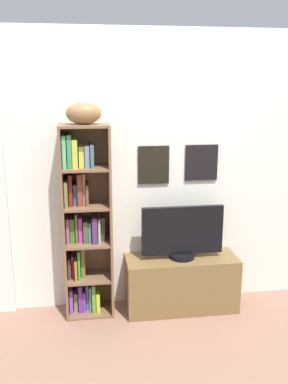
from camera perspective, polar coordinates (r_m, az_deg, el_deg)
name	(u,v)px	position (r m, az deg, el deg)	size (l,w,h in m)	color
ground	(156,383)	(3.10, 1.59, -24.63)	(5.20, 5.20, 0.04)	#8A6150
back_wall	(135,173)	(3.60, -1.23, 2.58)	(4.80, 0.08, 2.39)	silver
bookshelf	(84,223)	(3.54, -8.19, -4.27)	(0.40, 0.29, 1.63)	brown
football	(84,113)	(3.34, -8.26, 10.57)	(0.27, 0.17, 0.17)	olive
tv_stand	(181,283)	(3.78, 5.11, -12.27)	(0.97, 0.37, 0.48)	brown
television	(182,233)	(3.60, 5.27, -5.61)	(0.70, 0.22, 0.46)	black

